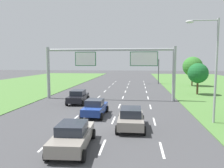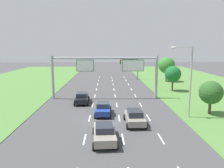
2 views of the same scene
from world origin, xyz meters
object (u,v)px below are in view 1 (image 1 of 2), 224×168
(car_near_red, at_px, (131,118))
(car_far_ahead, at_px, (73,136))
(sign_gantry, at_px, (111,63))
(street_lamp, at_px, (212,62))
(roadside_tree_mid, at_px, (198,73))
(roadside_tree_far, at_px, (193,66))
(car_lead_silver, at_px, (95,107))
(car_mid_lane, at_px, (78,97))
(traffic_light_mast, at_px, (150,67))

(car_near_red, bearing_deg, car_far_ahead, -128.19)
(car_far_ahead, bearing_deg, sign_gantry, 86.13)
(car_far_ahead, relative_size, sign_gantry, 0.27)
(street_lamp, bearing_deg, roadside_tree_mid, 78.72)
(roadside_tree_far, bearing_deg, roadside_tree_mid, -99.62)
(street_lamp, height_order, roadside_tree_far, street_lamp)
(car_far_ahead, distance_m, roadside_tree_mid, 25.84)
(car_lead_silver, distance_m, car_mid_lane, 6.74)
(sign_gantry, relative_size, traffic_light_mast, 3.08)
(traffic_light_mast, bearing_deg, car_lead_silver, -102.42)
(car_lead_silver, xyz_separation_m, street_lamp, (9.84, -1.38, 4.30))
(car_far_ahead, height_order, sign_gantry, sign_gantry)
(car_near_red, relative_size, traffic_light_mast, 0.74)
(car_near_red, relative_size, roadside_tree_mid, 0.86)
(car_lead_silver, bearing_deg, roadside_tree_mid, 49.59)
(car_near_red, relative_size, roadside_tree_far, 0.69)
(traffic_light_mast, distance_m, roadside_tree_far, 9.19)
(car_lead_silver, bearing_deg, traffic_light_mast, 79.05)
(roadside_tree_mid, relative_size, roadside_tree_far, 0.80)
(car_near_red, bearing_deg, roadside_tree_far, 67.70)
(car_near_red, bearing_deg, car_lead_silver, 133.84)
(car_mid_lane, relative_size, traffic_light_mast, 0.81)
(car_lead_silver, bearing_deg, car_mid_lane, 120.60)
(car_lead_silver, xyz_separation_m, roadside_tree_mid, (13.01, 14.51, 2.51))
(car_far_ahead, bearing_deg, car_near_red, 49.90)
(sign_gantry, bearing_deg, street_lamp, -47.30)
(roadside_tree_mid, bearing_deg, car_mid_lane, -152.10)
(car_near_red, distance_m, car_mid_lane, 11.55)
(car_mid_lane, relative_size, street_lamp, 0.54)
(sign_gantry, bearing_deg, roadside_tree_far, 50.32)
(car_far_ahead, distance_m, street_lamp, 12.34)
(car_lead_silver, relative_size, traffic_light_mast, 0.74)
(street_lamp, bearing_deg, traffic_light_mast, 95.85)
(car_mid_lane, relative_size, roadside_tree_far, 0.76)
(car_mid_lane, bearing_deg, car_lead_silver, -62.85)
(roadside_tree_far, bearing_deg, sign_gantry, -129.68)
(car_mid_lane, bearing_deg, street_lamp, -30.96)
(car_near_red, distance_m, sign_gantry, 13.28)
(sign_gantry, xyz_separation_m, roadside_tree_mid, (12.55, 5.73, -1.60))
(car_far_ahead, height_order, traffic_light_mast, traffic_light_mast)
(sign_gantry, distance_m, roadside_tree_far, 22.82)
(car_lead_silver, xyz_separation_m, car_mid_lane, (-3.28, 5.89, 0.02))
(car_near_red, relative_size, car_mid_lane, 0.91)
(car_lead_silver, relative_size, street_lamp, 0.49)
(car_near_red, distance_m, roadside_tree_mid, 20.52)
(car_lead_silver, height_order, traffic_light_mast, traffic_light_mast)
(car_near_red, distance_m, traffic_light_mast, 33.83)
(car_near_red, xyz_separation_m, street_lamp, (6.37, 2.10, 4.28))
(street_lamp, bearing_deg, car_far_ahead, -146.33)
(car_far_ahead, height_order, street_lamp, street_lamp)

